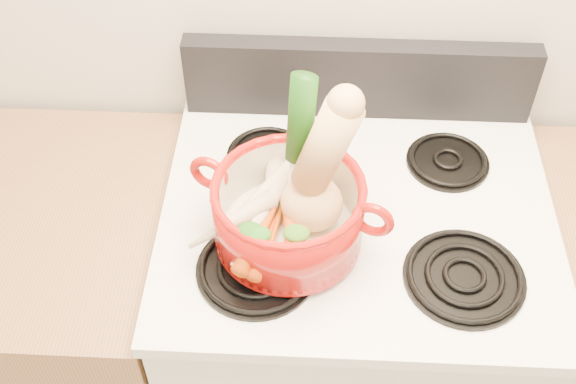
{
  "coord_description": "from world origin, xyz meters",
  "views": [
    {
      "loc": [
        -0.09,
        0.45,
        2.03
      ],
      "look_at": [
        -0.13,
        1.29,
        1.11
      ],
      "focal_mm": 45.0,
      "sensor_mm": 36.0,
      "label": 1
    }
  ],
  "objects_px": {
    "stove_body": "(344,339)",
    "squash": "(313,166)",
    "leek": "(300,149)",
    "dutch_oven": "(289,213)"
  },
  "relations": [
    {
      "from": "squash",
      "to": "leek",
      "type": "relative_size",
      "value": 0.94
    },
    {
      "from": "squash",
      "to": "leek",
      "type": "bearing_deg",
      "value": 136.01
    },
    {
      "from": "squash",
      "to": "dutch_oven",
      "type": "bearing_deg",
      "value": -148.56
    },
    {
      "from": "stove_body",
      "to": "squash",
      "type": "xyz_separation_m",
      "value": [
        -0.09,
        -0.07,
        0.68
      ]
    },
    {
      "from": "dutch_oven",
      "to": "squash",
      "type": "relative_size",
      "value": 0.94
    },
    {
      "from": "stove_body",
      "to": "squash",
      "type": "bearing_deg",
      "value": -141.62
    },
    {
      "from": "stove_body",
      "to": "leek",
      "type": "distance_m",
      "value": 0.7
    },
    {
      "from": "dutch_oven",
      "to": "squash",
      "type": "bearing_deg",
      "value": 40.25
    },
    {
      "from": "leek",
      "to": "stove_body",
      "type": "bearing_deg",
      "value": 38.64
    },
    {
      "from": "stove_body",
      "to": "squash",
      "type": "relative_size",
      "value": 3.15
    }
  ]
}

